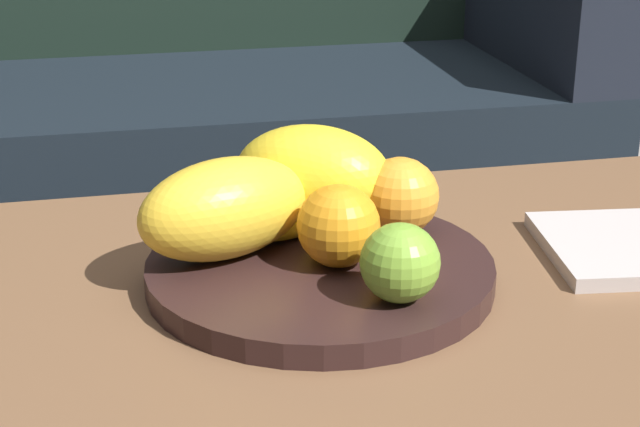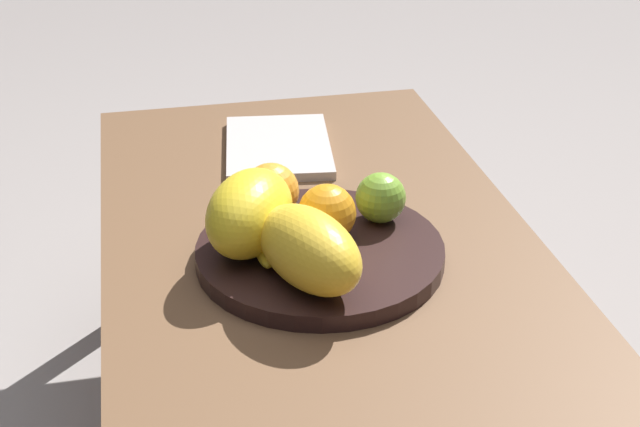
{
  "view_description": "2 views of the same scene",
  "coord_description": "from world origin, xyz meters",
  "px_view_note": "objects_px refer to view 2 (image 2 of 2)",
  "views": [
    {
      "loc": [
        -0.23,
        -0.88,
        0.87
      ],
      "look_at": [
        -0.04,
        0.01,
        0.51
      ],
      "focal_mm": 56.43,
      "sensor_mm": 36.0,
      "label": 1
    },
    {
      "loc": [
        -1.1,
        0.24,
        1.1
      ],
      "look_at": [
        -0.04,
        0.01,
        0.51
      ],
      "focal_mm": 50.9,
      "sensor_mm": 36.0,
      "label": 2
    }
  ],
  "objects_px": {
    "orange_front": "(327,213)",
    "banana_bunch": "(267,232)",
    "melon_smaller_beside": "(309,249)",
    "apple_front": "(381,198)",
    "melon_large_front": "(250,213)",
    "orange_left": "(271,191)",
    "coffee_table": "(324,273)",
    "fruit_bowl": "(320,253)",
    "magazine": "(278,147)"
  },
  "relations": [
    {
      "from": "magazine",
      "to": "melon_smaller_beside",
      "type": "bearing_deg",
      "value": -177.56
    },
    {
      "from": "apple_front",
      "to": "banana_bunch",
      "type": "xyz_separation_m",
      "value": [
        -0.04,
        0.17,
        -0.01
      ]
    },
    {
      "from": "magazine",
      "to": "orange_left",
      "type": "bearing_deg",
      "value": 175.55
    },
    {
      "from": "orange_front",
      "to": "magazine",
      "type": "distance_m",
      "value": 0.36
    },
    {
      "from": "melon_smaller_beside",
      "to": "apple_front",
      "type": "relative_size",
      "value": 2.5
    },
    {
      "from": "melon_large_front",
      "to": "magazine",
      "type": "relative_size",
      "value": 0.68
    },
    {
      "from": "orange_front",
      "to": "orange_left",
      "type": "height_order",
      "value": "same"
    },
    {
      "from": "melon_large_front",
      "to": "melon_smaller_beside",
      "type": "height_order",
      "value": "melon_large_front"
    },
    {
      "from": "banana_bunch",
      "to": "coffee_table",
      "type": "bearing_deg",
      "value": -71.92
    },
    {
      "from": "fruit_bowl",
      "to": "orange_front",
      "type": "relative_size",
      "value": 4.24
    },
    {
      "from": "orange_front",
      "to": "magazine",
      "type": "xyz_separation_m",
      "value": [
        0.36,
        0.01,
        -0.06
      ]
    },
    {
      "from": "melon_smaller_beside",
      "to": "banana_bunch",
      "type": "relative_size",
      "value": 1.17
    },
    {
      "from": "melon_smaller_beside",
      "to": "banana_bunch",
      "type": "distance_m",
      "value": 0.11
    },
    {
      "from": "orange_left",
      "to": "magazine",
      "type": "height_order",
      "value": "orange_left"
    },
    {
      "from": "fruit_bowl",
      "to": "magazine",
      "type": "distance_m",
      "value": 0.37
    },
    {
      "from": "melon_smaller_beside",
      "to": "banana_bunch",
      "type": "xyz_separation_m",
      "value": [
        0.1,
        0.04,
        -0.02
      ]
    },
    {
      "from": "melon_smaller_beside",
      "to": "orange_left",
      "type": "distance_m",
      "value": 0.19
    },
    {
      "from": "melon_smaller_beside",
      "to": "orange_front",
      "type": "height_order",
      "value": "melon_smaller_beside"
    },
    {
      "from": "fruit_bowl",
      "to": "orange_front",
      "type": "xyz_separation_m",
      "value": [
        0.02,
        -0.01,
        0.05
      ]
    },
    {
      "from": "coffee_table",
      "to": "apple_front",
      "type": "relative_size",
      "value": 15.83
    },
    {
      "from": "orange_front",
      "to": "orange_left",
      "type": "distance_m",
      "value": 0.1
    },
    {
      "from": "apple_front",
      "to": "melon_smaller_beside",
      "type": "bearing_deg",
      "value": 136.58
    },
    {
      "from": "melon_smaller_beside",
      "to": "apple_front",
      "type": "height_order",
      "value": "melon_smaller_beside"
    },
    {
      "from": "fruit_bowl",
      "to": "melon_smaller_beside",
      "type": "height_order",
      "value": "melon_smaller_beside"
    },
    {
      "from": "coffee_table",
      "to": "orange_left",
      "type": "relative_size",
      "value": 14.09
    },
    {
      "from": "coffee_table",
      "to": "fruit_bowl",
      "type": "bearing_deg",
      "value": 159.83
    },
    {
      "from": "banana_bunch",
      "to": "orange_left",
      "type": "bearing_deg",
      "value": -13.15
    },
    {
      "from": "melon_large_front",
      "to": "apple_front",
      "type": "height_order",
      "value": "melon_large_front"
    },
    {
      "from": "orange_front",
      "to": "banana_bunch",
      "type": "bearing_deg",
      "value": 95.2
    },
    {
      "from": "orange_front",
      "to": "magazine",
      "type": "bearing_deg",
      "value": 1.42
    },
    {
      "from": "apple_front",
      "to": "banana_bunch",
      "type": "height_order",
      "value": "apple_front"
    },
    {
      "from": "orange_front",
      "to": "banana_bunch",
      "type": "relative_size",
      "value": 0.52
    },
    {
      "from": "melon_large_front",
      "to": "orange_front",
      "type": "height_order",
      "value": "melon_large_front"
    },
    {
      "from": "orange_left",
      "to": "apple_front",
      "type": "bearing_deg",
      "value": -106.43
    },
    {
      "from": "fruit_bowl",
      "to": "melon_large_front",
      "type": "bearing_deg",
      "value": 82.31
    },
    {
      "from": "melon_large_front",
      "to": "orange_front",
      "type": "distance_m",
      "value": 0.11
    },
    {
      "from": "magazine",
      "to": "apple_front",
      "type": "bearing_deg",
      "value": -156.31
    },
    {
      "from": "melon_large_front",
      "to": "magazine",
      "type": "xyz_separation_m",
      "value": [
        0.36,
        -0.1,
        -0.07
      ]
    },
    {
      "from": "apple_front",
      "to": "orange_front",
      "type": "bearing_deg",
      "value": 112.71
    },
    {
      "from": "melon_large_front",
      "to": "apple_front",
      "type": "relative_size",
      "value": 2.32
    },
    {
      "from": "orange_front",
      "to": "orange_left",
      "type": "relative_size",
      "value": 0.99
    },
    {
      "from": "coffee_table",
      "to": "banana_bunch",
      "type": "relative_size",
      "value": 7.44
    },
    {
      "from": "apple_front",
      "to": "magazine",
      "type": "relative_size",
      "value": 0.29
    },
    {
      "from": "orange_front",
      "to": "apple_front",
      "type": "relative_size",
      "value": 1.11
    },
    {
      "from": "coffee_table",
      "to": "melon_large_front",
      "type": "distance_m",
      "value": 0.17
    },
    {
      "from": "melon_large_front",
      "to": "coffee_table",
      "type": "bearing_deg",
      "value": -77.98
    },
    {
      "from": "coffee_table",
      "to": "banana_bunch",
      "type": "distance_m",
      "value": 0.13
    },
    {
      "from": "coffee_table",
      "to": "orange_left",
      "type": "xyz_separation_m",
      "value": [
        0.06,
        0.07,
        0.11
      ]
    },
    {
      "from": "fruit_bowl",
      "to": "magazine",
      "type": "relative_size",
      "value": 1.39
    },
    {
      "from": "orange_front",
      "to": "apple_front",
      "type": "bearing_deg",
      "value": -67.29
    }
  ]
}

